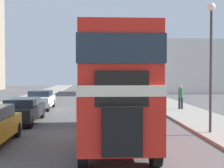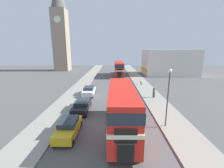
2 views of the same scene
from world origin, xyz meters
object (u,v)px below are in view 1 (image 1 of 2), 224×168
(car_parked_far, at_px, (40,100))
(street_lamp, at_px, (211,48))
(bus_distant, at_px, (106,76))
(bicycle_on_pavement, at_px, (153,96))
(double_decker_bus, at_px, (112,79))
(pedestrian_walking, at_px, (181,96))
(car_parked_mid, at_px, (23,110))

(car_parked_far, xyz_separation_m, street_lamp, (9.53, -10.83, 3.19))
(bus_distant, distance_m, street_lamp, 30.45)
(bus_distant, bearing_deg, bicycle_on_pavement, -68.77)
(double_decker_bus, relative_size, street_lamp, 1.68)
(pedestrian_walking, relative_size, street_lamp, 0.31)
(double_decker_bus, bearing_deg, car_parked_mid, 135.32)
(car_parked_far, height_order, bicycle_on_pavement, car_parked_far)
(car_parked_far, height_order, pedestrian_walking, pedestrian_walking)
(car_parked_mid, xyz_separation_m, bicycle_on_pavement, (10.17, 14.47, -0.25))
(double_decker_bus, xyz_separation_m, pedestrian_walking, (5.76, 10.08, -1.42))
(double_decker_bus, distance_m, bus_distant, 30.93)
(street_lamp, bearing_deg, bicycle_on_pavement, 87.50)
(street_lamp, bearing_deg, pedestrian_walking, 82.45)
(car_parked_far, xyz_separation_m, pedestrian_walking, (10.77, -1.49, 0.37))
(bicycle_on_pavement, height_order, street_lamp, street_lamp)
(street_lamp, bearing_deg, car_parked_far, 131.33)
(car_parked_far, relative_size, pedestrian_walking, 2.29)
(double_decker_bus, bearing_deg, bus_distant, 88.51)
(double_decker_bus, xyz_separation_m, bicycle_on_pavement, (5.33, 19.26, -2.07))
(pedestrian_walking, height_order, street_lamp, street_lamp)
(double_decker_bus, distance_m, pedestrian_walking, 11.69)
(pedestrian_walking, height_order, bicycle_on_pavement, pedestrian_walking)
(double_decker_bus, height_order, street_lamp, street_lamp)
(bicycle_on_pavement, relative_size, street_lamp, 0.30)
(bus_distant, relative_size, bicycle_on_pavement, 6.19)
(car_parked_mid, height_order, street_lamp, street_lamp)
(car_parked_far, xyz_separation_m, bicycle_on_pavement, (10.33, 7.69, -0.28))
(car_parked_far, bearing_deg, bicycle_on_pavement, 36.66)
(double_decker_bus, height_order, pedestrian_walking, double_decker_bus)
(car_parked_mid, bearing_deg, street_lamp, -23.40)
(car_parked_far, distance_m, pedestrian_walking, 10.87)
(car_parked_mid, xyz_separation_m, street_lamp, (9.37, -4.05, 3.23))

